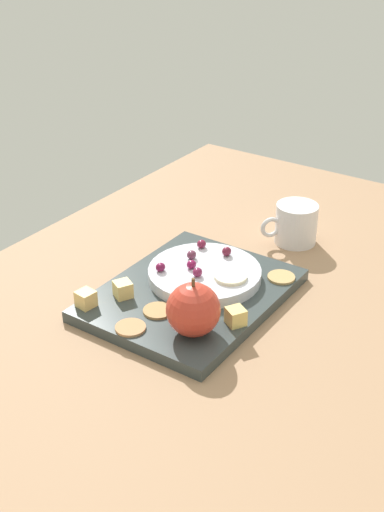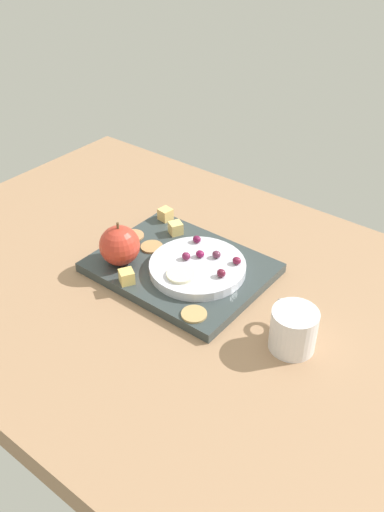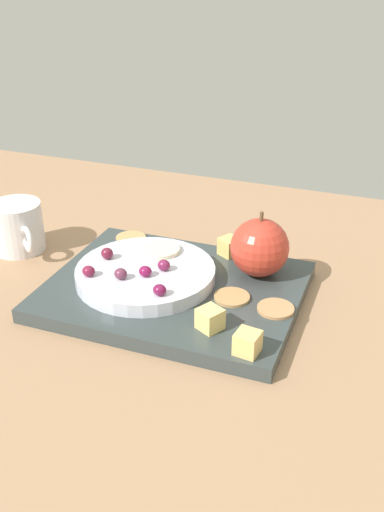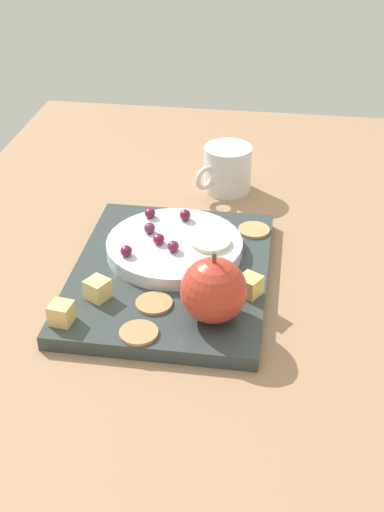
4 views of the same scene
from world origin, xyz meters
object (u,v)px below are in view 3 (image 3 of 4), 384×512
(platter, at_px, (174,291))
(cup, at_px, (18,227))
(cheese_cube_1, at_px, (210,319))
(grape_3, at_px, (164,265))
(cheese_cube_2, at_px, (247,343))
(grape_0, at_px, (89,271))
(apple_whole, at_px, (260,248))
(grape_2, at_px, (121,274))
(cracker_0, at_px, (232,297))
(grape_4, at_px, (145,271))
(grape_5, at_px, (160,290))
(cheese_cube_0, at_px, (229,246))
(cracker_1, at_px, (131,238))
(apple_slice_0, at_px, (161,250))
(cracker_2, at_px, (276,309))
(serving_dish, at_px, (146,274))
(grape_1, at_px, (107,253))

(platter, relative_size, cup, 3.39)
(cheese_cube_1, bearing_deg, grape_3, 139.23)
(cheese_cube_2, relative_size, grape_0, 1.52)
(apple_whole, bearing_deg, grape_2, -144.97)
(cheese_cube_1, bearing_deg, cracker_0, 86.35)
(cup, bearing_deg, grape_4, -15.38)
(cheese_cube_2, distance_m, grape_5, 0.14)
(cracker_0, relative_size, grape_5, 2.68)
(cheese_cube_0, xyz_separation_m, grape_4, (-0.07, -0.13, 0.01))
(cracker_1, height_order, apple_slice_0, apple_slice_0)
(grape_5, bearing_deg, cup, 159.70)
(cracker_2, height_order, apple_slice_0, apple_slice_0)
(grape_4, distance_m, apple_slice_0, 0.07)
(cup, bearing_deg, cracker_0, -8.32)
(apple_whole, relative_size, cracker_2, 1.74)
(grape_3, height_order, grape_5, same)
(cracker_2, bearing_deg, grape_2, -172.43)
(cracker_0, relative_size, cracker_2, 1.00)
(serving_dish, relative_size, cheese_cube_0, 7.20)
(platter, height_order, cracker_1, cracker_1)
(grape_2, height_order, grape_4, same)
(cracker_1, bearing_deg, serving_dish, -55.02)
(serving_dish, relative_size, cheese_cube_1, 7.20)
(grape_1, bearing_deg, cheese_cube_1, -24.85)
(grape_4, bearing_deg, grape_2, -145.92)
(cheese_cube_0, xyz_separation_m, cracker_1, (-0.15, -0.01, -0.01))
(platter, distance_m, cracker_1, 0.15)
(grape_2, relative_size, grape_5, 1.00)
(cheese_cube_1, distance_m, grape_5, 0.08)
(cracker_0, xyz_separation_m, grape_3, (-0.10, 0.01, 0.02))
(serving_dish, relative_size, grape_4, 10.91)
(apple_slice_0, relative_size, cup, 0.55)
(cheese_cube_2, xyz_separation_m, cracker_0, (-0.05, 0.10, -0.01))
(cracker_0, bearing_deg, platter, 175.50)
(grape_5, bearing_deg, grape_1, 149.46)
(cheese_cube_0, distance_m, cracker_2, 0.15)
(cheese_cube_1, height_order, grape_5, grape_5)
(serving_dish, relative_size, grape_2, 10.91)
(grape_2, bearing_deg, cracker_2, 7.57)
(cracker_1, distance_m, grape_2, 0.15)
(cracker_2, height_order, grape_0, grape_0)
(grape_2, bearing_deg, grape_4, 34.08)
(platter, bearing_deg, grape_2, -145.67)
(cheese_cube_2, bearing_deg, cracker_1, 139.29)
(apple_slice_0, bearing_deg, grape_5, -67.16)
(cheese_cube_0, height_order, grape_1, grape_1)
(cracker_0, xyz_separation_m, cup, (-0.35, 0.05, 0.02))
(grape_0, relative_size, grape_1, 1.00)
(grape_0, bearing_deg, cheese_cube_0, 47.50)
(grape_5, bearing_deg, cheese_cube_0, 77.28)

